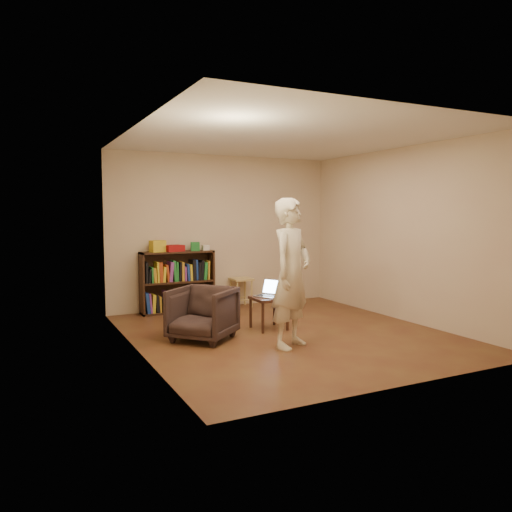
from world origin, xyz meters
name	(u,v)px	position (x,y,z in m)	size (l,w,h in m)	color
floor	(287,334)	(0.00, 0.00, 0.00)	(4.50, 4.50, 0.00)	#4F2319
ceiling	(288,138)	(0.00, 0.00, 2.60)	(4.50, 4.50, 0.00)	silver
wall_back	(223,231)	(0.00, 2.25, 1.30)	(4.00, 4.00, 0.00)	beige
wall_left	(137,241)	(-2.00, 0.00, 1.30)	(4.50, 4.50, 0.00)	beige
wall_right	(404,234)	(2.00, 0.00, 1.30)	(4.50, 4.50, 0.00)	beige
bookshelf	(177,285)	(-0.88, 2.09, 0.44)	(1.20, 0.30, 1.00)	black
box_yellow	(158,246)	(-1.20, 2.06, 1.09)	(0.23, 0.16, 0.18)	gold
red_cloth	(173,248)	(-0.94, 2.06, 1.05)	(0.31, 0.22, 0.10)	maroon
box_green	(195,246)	(-0.57, 2.06, 1.07)	(0.14, 0.14, 0.14)	#1F772F
box_white	(205,248)	(-0.39, 2.08, 1.04)	(0.11, 0.11, 0.09)	silver
stool	(241,284)	(0.24, 2.03, 0.40)	(0.35, 0.35, 0.50)	tan
armchair	(203,314)	(-1.13, 0.20, 0.34)	(0.73, 0.75, 0.68)	#302220
side_table	(269,303)	(-0.10, 0.35, 0.37)	(0.44, 0.44, 0.45)	black
laptop	(269,292)	(-0.06, 0.41, 0.51)	(0.43, 0.43, 0.24)	#B7B7BC
person	(291,273)	(-0.28, -0.58, 0.90)	(0.66, 0.43, 1.80)	beige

